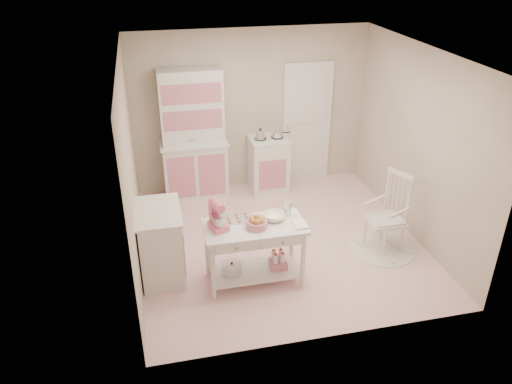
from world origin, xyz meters
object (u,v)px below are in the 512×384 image
rocking_chair (386,214)px  bread_basket (257,224)px  work_table (254,254)px  stand_mixer (218,216)px  stove (268,164)px  hutch (193,136)px  base_cabinet (161,243)px

rocking_chair → bread_basket: size_ratio=4.40×
work_table → stand_mixer: bearing=177.3°
stand_mixer → work_table: bearing=-20.0°
stove → rocking_chair: rocking_chair is taller
hutch → bread_basket: (0.45, -2.48, -0.19)m
stove → rocking_chair: 2.34m
base_cabinet → stand_mixer: size_ratio=2.71×
stove → work_table: stove is taller
work_table → stove: bearing=72.1°
work_table → base_cabinet: bearing=160.1°
hutch → base_cabinet: hutch is taller
work_table → stand_mixer: (-0.42, 0.02, 0.57)m
hutch → work_table: bearing=-80.0°
base_cabinet → work_table: base_cabinet is taller
rocking_chair → stand_mixer: (-2.28, -0.29, 0.42)m
rocking_chair → bread_basket: bearing=166.4°
stove → rocking_chair: bearing=-62.4°
hutch → stand_mixer: hutch is taller
hutch → stove: size_ratio=2.26×
base_cabinet → bread_basket: 1.26m
rocking_chair → bread_basket: 1.89m
hutch → rocking_chair: bearing=-42.9°
hutch → bread_basket: bearing=-79.8°
rocking_chair → work_table: size_ratio=0.92×
stand_mixer → bread_basket: bearing=-26.3°
base_cabinet → stand_mixer: bearing=-29.1°
work_table → stand_mixer: stand_mixer is taller
base_cabinet → work_table: size_ratio=0.77×
stove → work_table: (-0.77, -2.38, -0.06)m
stove → stand_mixer: stand_mixer is taller
hutch → rocking_chair: size_ratio=1.89×
stand_mixer → bread_basket: 0.46m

